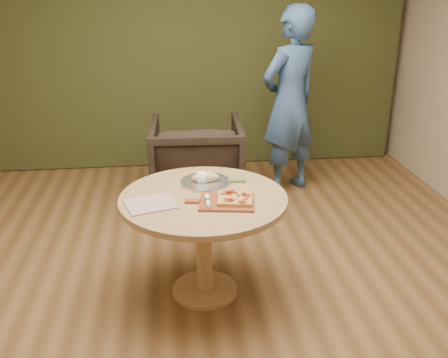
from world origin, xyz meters
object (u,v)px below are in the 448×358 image
Objects in this scene: cutlery_roll at (208,201)px; serving_tray at (206,182)px; flatbread_pizza at (235,198)px; armchair at (197,157)px; pizza_paddle at (225,202)px; pedestal_table at (204,215)px; bread_roll at (204,177)px; person_standing at (290,102)px.

cutlery_roll is 0.56× the size of serving_tray.
armchair is (-0.14, 1.75, -0.32)m from flatbread_pizza.
pizza_paddle is 2.35× the size of cutlery_roll.
pedestal_table is 1.24× the size of armchair.
flatbread_pizza is 0.38m from bread_roll.
person_standing is (0.99, 1.92, 0.16)m from cutlery_roll.
cutlery_roll is 1.80m from armchair.
armchair is 0.48× the size of person_standing.
pedestal_table is 5.65× the size of cutlery_roll.
bread_roll is 0.10× the size of person_standing.
bread_roll reaches higher than cutlery_roll.
armchair is at bearing 89.20° from serving_tray.
bread_roll is at bearing 116.57° from flatbread_pizza.
cutlery_roll is (-0.11, -0.02, 0.02)m from pizza_paddle.
person_standing reaches higher than pedestal_table.
person_standing reaches higher than armchair.
flatbread_pizza is (0.07, 0.01, 0.02)m from pizza_paddle.
pedestal_table is at bearing 149.16° from flatbread_pizza.
serving_tray is (0.02, 0.37, -0.02)m from cutlery_roll.
armchair is (0.04, 1.77, -0.33)m from cutlery_roll.
bread_roll is (-0.17, 0.34, 0.02)m from flatbread_pizza.
bread_roll is (-0.01, 0.00, 0.04)m from serving_tray.
serving_tray is at bearing 0.00° from bread_roll.
armchair is (0.02, 1.40, -0.30)m from serving_tray.
serving_tray is (-0.16, 0.34, -0.02)m from flatbread_pizza.
serving_tray is 0.19× the size of person_standing.
cutlery_roll reaches higher than pizza_paddle.
pizza_paddle is 1.31× the size of serving_tray.
cutlery_roll is 0.22× the size of armchair.
person_standing reaches higher than flatbread_pizza.
person_standing is at bearing 57.76° from bread_roll.
person_standing reaches higher than cutlery_roll.
serving_tray is (0.03, 0.23, 0.15)m from pedestal_table.
serving_tray is 1.44m from armchair.
bread_roll is 1.84m from person_standing.
cutlery_roll is 1.03× the size of bread_roll.
pedestal_table is at bearing 97.66° from cutlery_roll.
pizza_paddle is at bearing -173.29° from flatbread_pizza.
cutlery_roll is 0.37m from serving_tray.
cutlery_roll reaches higher than serving_tray.
flatbread_pizza is 2.07m from person_standing.
flatbread_pizza is 1.30× the size of bread_roll.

